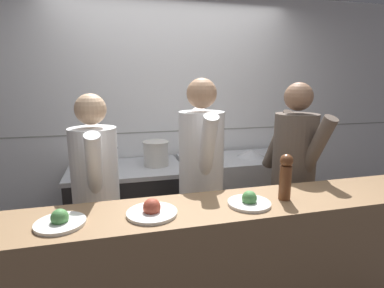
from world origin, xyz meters
name	(u,v)px	position (x,y,z in m)	size (l,w,h in m)	color
wall_back_tiled	(173,117)	(0.00, 1.33, 1.30)	(8.00, 0.06, 2.60)	white
oven_range	(128,210)	(-0.54, 0.93, 0.44)	(1.07, 0.71, 0.88)	#232326
prep_counter	(237,198)	(0.62, 0.93, 0.45)	(1.20, 0.65, 0.90)	#B7BABF
pass_counter	(237,276)	(0.08, -0.34, 0.49)	(2.85, 0.45, 0.98)	#93704C
stock_pot	(103,157)	(-0.75, 0.96, 0.99)	(0.28, 0.28, 0.19)	#B7BABF
sauce_pot	(156,153)	(-0.25, 0.92, 1.01)	(0.25, 0.25, 0.24)	beige
mixing_bowl_steel	(251,153)	(0.76, 0.93, 0.94)	(0.29, 0.29, 0.08)	#B7BABF
plated_dish_main	(60,221)	(-0.91, -0.38, 1.00)	(0.25, 0.25, 0.09)	white
plated_dish_appetiser	(152,211)	(-0.45, -0.37, 1.00)	(0.28, 0.28, 0.10)	white
plated_dish_dessert	(249,201)	(0.12, -0.38, 1.00)	(0.25, 0.25, 0.09)	white
pepper_mill	(286,176)	(0.36, -0.36, 1.13)	(0.08, 0.08, 0.28)	brown
chef_head_cook	(96,194)	(-0.77, 0.25, 0.89)	(0.35, 0.70, 1.61)	black
chef_sous	(201,177)	(0.02, 0.27, 0.95)	(0.38, 0.75, 1.71)	black
chef_line	(293,174)	(0.78, 0.19, 0.93)	(0.40, 0.74, 1.68)	black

